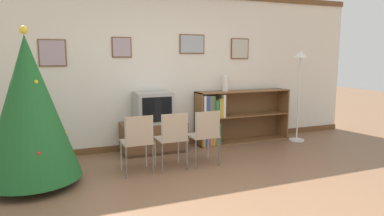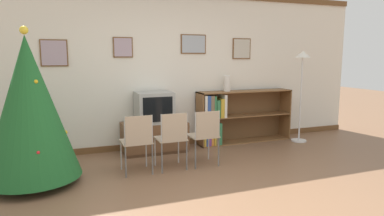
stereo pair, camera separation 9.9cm
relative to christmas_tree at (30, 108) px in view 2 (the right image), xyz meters
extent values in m
plane|color=brown|center=(1.92, -1.37, -0.97)|extent=(24.00, 24.00, 0.00)
cube|color=silver|center=(1.92, 1.21, 0.38)|extent=(8.11, 0.08, 2.70)
cube|color=brown|center=(1.92, 1.15, -0.92)|extent=(8.11, 0.03, 0.10)
cube|color=brown|center=(0.30, 1.16, 0.67)|extent=(0.40, 0.02, 0.41)
cube|color=#A893A3|center=(0.30, 1.15, 0.67)|extent=(0.36, 0.01, 0.37)
cube|color=brown|center=(1.35, 1.16, 0.76)|extent=(0.32, 0.02, 0.33)
cube|color=#A893A3|center=(1.35, 1.15, 0.76)|extent=(0.28, 0.01, 0.29)
cube|color=brown|center=(2.58, 1.16, 0.83)|extent=(0.47, 0.02, 0.34)
cube|color=#9EA8B2|center=(2.58, 1.15, 0.83)|extent=(0.43, 0.01, 0.30)
cube|color=brown|center=(3.54, 1.16, 0.75)|extent=(0.37, 0.02, 0.38)
cube|color=#BCB7A8|center=(3.54, 1.15, 0.75)|extent=(0.33, 0.01, 0.34)
cylinder|color=maroon|center=(0.00, 0.00, -0.92)|extent=(0.36, 0.36, 0.10)
cone|color=#1E5B28|center=(0.00, 0.00, 0.00)|extent=(1.14, 1.14, 1.74)
sphere|color=yellow|center=(0.00, 0.00, 0.93)|extent=(0.10, 0.10, 0.10)
sphere|color=gold|center=(0.39, 0.04, -0.34)|extent=(0.05, 0.05, 0.05)
sphere|color=#1E4CB2|center=(-0.07, 0.10, 0.48)|extent=(0.05, 0.05, 0.05)
sphere|color=gold|center=(0.10, -0.14, 0.33)|extent=(0.05, 0.05, 0.05)
sphere|color=red|center=(0.09, -0.42, -0.45)|extent=(0.04, 0.04, 0.04)
sphere|color=#1E4CB2|center=(-0.19, 0.13, 0.16)|extent=(0.05, 0.05, 0.05)
cube|color=#4C311E|center=(1.78, 0.88, -0.94)|extent=(1.02, 0.49, 0.05)
cube|color=brown|center=(1.78, 0.88, -0.69)|extent=(1.06, 0.51, 0.45)
cube|color=#9E9E99|center=(1.78, 0.88, -0.21)|extent=(0.59, 0.49, 0.51)
cube|color=black|center=(1.78, 0.64, -0.21)|extent=(0.48, 0.01, 0.39)
cube|color=tan|center=(1.29, -0.01, -0.53)|extent=(0.40, 0.40, 0.02)
cube|color=tan|center=(1.29, -0.20, -0.34)|extent=(0.35, 0.02, 0.38)
cylinder|color=#B2B2B2|center=(1.11, 0.17, -0.75)|extent=(0.02, 0.02, 0.42)
cylinder|color=#B2B2B2|center=(1.47, 0.17, -0.75)|extent=(0.02, 0.02, 0.42)
cylinder|color=#B2B2B2|center=(1.11, -0.19, -0.75)|extent=(0.02, 0.02, 0.42)
cylinder|color=#B2B2B2|center=(1.47, -0.19, -0.75)|extent=(0.02, 0.02, 0.42)
cylinder|color=#B2B2B2|center=(1.11, -0.19, -0.56)|extent=(0.02, 0.02, 0.82)
cylinder|color=#B2B2B2|center=(1.47, -0.19, -0.56)|extent=(0.02, 0.02, 0.82)
cube|color=tan|center=(1.78, -0.01, -0.53)|extent=(0.40, 0.40, 0.02)
cube|color=tan|center=(1.78, -0.20, -0.34)|extent=(0.35, 0.02, 0.38)
cylinder|color=#B2B2B2|center=(1.60, 0.17, -0.75)|extent=(0.02, 0.02, 0.42)
cylinder|color=#B2B2B2|center=(1.96, 0.17, -0.75)|extent=(0.02, 0.02, 0.42)
cylinder|color=#B2B2B2|center=(1.60, -0.19, -0.75)|extent=(0.02, 0.02, 0.42)
cylinder|color=#B2B2B2|center=(1.96, -0.19, -0.75)|extent=(0.02, 0.02, 0.42)
cylinder|color=#B2B2B2|center=(1.60, -0.19, -0.56)|extent=(0.02, 0.02, 0.82)
cylinder|color=#B2B2B2|center=(1.96, -0.19, -0.56)|extent=(0.02, 0.02, 0.82)
cube|color=tan|center=(2.27, -0.01, -0.53)|extent=(0.40, 0.40, 0.02)
cube|color=tan|center=(2.27, -0.20, -0.34)|extent=(0.35, 0.02, 0.38)
cylinder|color=#B2B2B2|center=(2.09, 0.17, -0.75)|extent=(0.02, 0.02, 0.42)
cylinder|color=#B2B2B2|center=(2.45, 0.17, -0.75)|extent=(0.02, 0.02, 0.42)
cylinder|color=#B2B2B2|center=(2.09, -0.19, -0.75)|extent=(0.02, 0.02, 0.42)
cylinder|color=#B2B2B2|center=(2.45, -0.19, -0.75)|extent=(0.02, 0.02, 0.42)
cylinder|color=#B2B2B2|center=(2.09, -0.19, -0.56)|extent=(0.02, 0.02, 0.82)
cylinder|color=#B2B2B2|center=(2.45, -0.19, -0.56)|extent=(0.02, 0.02, 0.82)
cube|color=brown|center=(2.63, 0.97, -0.49)|extent=(0.02, 0.36, 0.95)
cube|color=brown|center=(4.43, 0.97, -0.49)|extent=(0.02, 0.36, 0.95)
cube|color=brown|center=(3.53, 0.97, -0.02)|extent=(1.82, 0.36, 0.02)
cube|color=brown|center=(3.53, 0.97, -0.96)|extent=(1.82, 0.36, 0.02)
cube|color=brown|center=(3.53, 0.97, -0.47)|extent=(1.78, 0.36, 0.02)
cube|color=brown|center=(3.53, 1.14, -0.49)|extent=(1.82, 0.01, 0.95)
cube|color=gold|center=(2.67, 0.93, -0.74)|extent=(0.04, 0.28, 0.42)
cube|color=#2D4C93|center=(2.71, 0.94, -0.78)|extent=(0.05, 0.30, 0.34)
cube|color=#7A3D7F|center=(2.76, 0.91, -0.77)|extent=(0.04, 0.24, 0.35)
cube|color=orange|center=(2.81, 0.91, -0.75)|extent=(0.04, 0.22, 0.40)
cube|color=gold|center=(2.86, 0.93, -0.78)|extent=(0.04, 0.28, 0.35)
cube|color=#756047|center=(2.91, 0.91, -0.78)|extent=(0.05, 0.23, 0.33)
cube|color=#337547|center=(2.96, 0.90, -0.75)|extent=(0.05, 0.22, 0.39)
cube|color=silver|center=(2.68, 0.90, -0.26)|extent=(0.05, 0.22, 0.41)
cube|color=#2D4C93|center=(2.74, 0.94, -0.26)|extent=(0.06, 0.30, 0.40)
cube|color=#756047|center=(2.80, 0.91, -0.26)|extent=(0.07, 0.23, 0.40)
cube|color=#337547|center=(2.86, 0.94, -0.27)|extent=(0.04, 0.28, 0.39)
cube|color=#337547|center=(2.92, 0.90, -0.30)|extent=(0.06, 0.21, 0.31)
cube|color=gold|center=(3.00, 0.92, -0.29)|extent=(0.07, 0.26, 0.34)
cube|color=silver|center=(3.06, 0.94, -0.26)|extent=(0.05, 0.28, 0.40)
cylinder|color=silver|center=(3.17, 1.01, 0.13)|extent=(0.12, 0.12, 0.28)
torus|color=silver|center=(3.17, 1.01, 0.26)|extent=(0.10, 0.10, 0.02)
cylinder|color=silver|center=(4.49, 0.60, -0.95)|extent=(0.28, 0.28, 0.03)
cylinder|color=silver|center=(4.49, 0.60, -0.17)|extent=(0.03, 0.03, 1.53)
cone|color=white|center=(4.49, 0.60, 0.65)|extent=(0.28, 0.28, 0.12)
camera|label=1|loc=(0.28, -4.49, 0.63)|focal=32.00mm
camera|label=2|loc=(0.37, -4.52, 0.63)|focal=32.00mm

